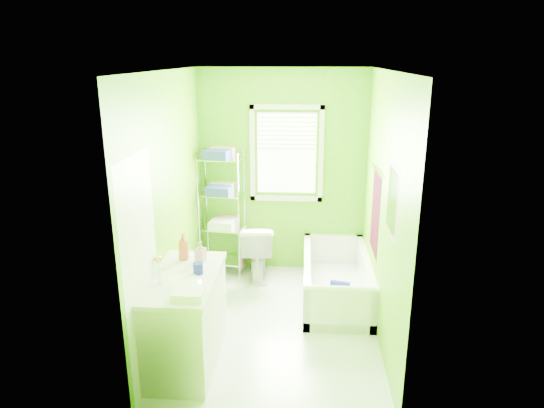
# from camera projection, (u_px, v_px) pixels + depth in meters

# --- Properties ---
(ground) EXTENTS (2.90, 2.90, 0.00)m
(ground) POSITION_uv_depth(u_px,v_px,m) (275.00, 323.00, 5.16)
(ground) COLOR silver
(ground) RESTS_ON ground
(room_envelope) EXTENTS (2.14, 2.94, 2.62)m
(room_envelope) POSITION_uv_depth(u_px,v_px,m) (275.00, 182.00, 4.71)
(room_envelope) COLOR #53A207
(room_envelope) RESTS_ON ground
(window) EXTENTS (0.92, 0.05, 1.22)m
(window) POSITION_uv_depth(u_px,v_px,m) (287.00, 149.00, 6.04)
(window) COLOR white
(window) RESTS_ON ground
(door) EXTENTS (0.09, 0.80, 2.00)m
(door) POSITION_uv_depth(u_px,v_px,m) (142.00, 275.00, 3.99)
(door) COLOR white
(door) RESTS_ON ground
(right_wall_decor) EXTENTS (0.04, 1.48, 1.17)m
(right_wall_decor) POSITION_uv_depth(u_px,v_px,m) (382.00, 208.00, 4.69)
(right_wall_decor) COLOR #3C0614
(right_wall_decor) RESTS_ON ground
(bathtub) EXTENTS (0.75, 1.62, 0.52)m
(bathtub) POSITION_uv_depth(u_px,v_px,m) (336.00, 285.00, 5.66)
(bathtub) COLOR white
(bathtub) RESTS_ON ground
(toilet) EXTENTS (0.46, 0.74, 0.72)m
(toilet) POSITION_uv_depth(u_px,v_px,m) (257.00, 250.00, 6.16)
(toilet) COLOR white
(toilet) RESTS_ON ground
(vanity) EXTENTS (0.59, 1.14, 1.12)m
(vanity) POSITION_uv_depth(u_px,v_px,m) (186.00, 316.00, 4.40)
(vanity) COLOR silver
(vanity) RESTS_ON ground
(wire_shelf_unit) EXTENTS (0.58, 0.46, 1.63)m
(wire_shelf_unit) POSITION_uv_depth(u_px,v_px,m) (223.00, 198.00, 6.13)
(wire_shelf_unit) COLOR silver
(wire_shelf_unit) RESTS_ON ground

